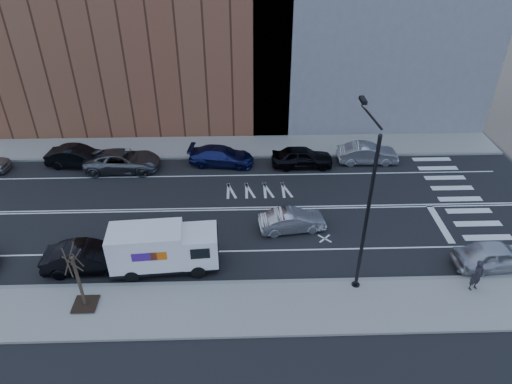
{
  "coord_description": "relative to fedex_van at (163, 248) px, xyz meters",
  "views": [
    {
      "loc": [
        1.15,
        -24.82,
        17.64
      ],
      "look_at": [
        1.9,
        -0.13,
        1.4
      ],
      "focal_mm": 32.0,
      "sensor_mm": 36.0,
      "label": 1
    }
  ],
  "objects": [
    {
      "name": "driving_sedan",
      "position": [
        7.42,
        3.27,
        -0.75
      ],
      "size": [
        4.25,
        1.97,
        1.35
      ],
      "primitive_type": "imported",
      "rotation": [
        0.0,
        0.0,
        1.71
      ],
      "color": "#A6A5AA",
      "rests_on": "ground"
    },
    {
      "name": "sidewalk_near",
      "position": [
        3.35,
        -3.2,
        -1.35
      ],
      "size": [
        44.0,
        3.6,
        0.15
      ],
      "primitive_type": "cube",
      "color": "gray",
      "rests_on": "ground"
    },
    {
      "name": "fedex_van",
      "position": [
        0.0,
        0.0,
        0.0
      ],
      "size": [
        6.06,
        2.45,
        2.71
      ],
      "rotation": [
        0.0,
        0.0,
        0.07
      ],
      "color": "black",
      "rests_on": "ground"
    },
    {
      "name": "street_tree",
      "position": [
        -3.65,
        -2.8,
        0.03
      ],
      "size": [
        1.2,
        1.2,
        3.75
      ],
      "color": "black",
      "rests_on": "ground"
    },
    {
      "name": "streetlight",
      "position": [
        10.35,
        -1.31,
        3.66
      ],
      "size": [
        0.44,
        4.02,
        9.34
      ],
      "color": "black",
      "rests_on": "ground"
    },
    {
      "name": "curb_near",
      "position": [
        3.35,
        -1.4,
        -1.34
      ],
      "size": [
        44.0,
        0.25,
        0.17
      ],
      "primitive_type": "cube",
      "color": "gray",
      "rests_on": "ground"
    },
    {
      "name": "far_parked_d",
      "position": [
        2.77,
        11.63,
        -0.7
      ],
      "size": [
        5.18,
        2.62,
        1.44
      ],
      "primitive_type": "imported",
      "rotation": [
        0.0,
        0.0,
        1.45
      ],
      "color": "navy",
      "rests_on": "ground"
    },
    {
      "name": "far_parked_c",
      "position": [
        -4.65,
        11.03,
        -0.65
      ],
      "size": [
        5.57,
        2.59,
        1.55
      ],
      "primitive_type": "imported",
      "rotation": [
        0.0,
        0.0,
        1.58
      ],
      "color": "#575A60",
      "rests_on": "ground"
    },
    {
      "name": "far_parked_f",
      "position": [
        14.07,
        11.62,
        -0.67
      ],
      "size": [
        4.62,
        1.67,
        1.52
      ],
      "primitive_type": "imported",
      "rotation": [
        0.0,
        0.0,
        1.56
      ],
      "color": "#9B9CA0",
      "rests_on": "ground"
    },
    {
      "name": "ground",
      "position": [
        3.35,
        5.6,
        -1.42
      ],
      "size": [
        120.0,
        120.0,
        0.0
      ],
      "primitive_type": "plane",
      "color": "black",
      "rests_on": "ground"
    },
    {
      "name": "near_parked_rear_a",
      "position": [
        -4.15,
        0.03,
        -0.62
      ],
      "size": [
        4.95,
        1.87,
        1.61
      ],
      "primitive_type": "imported",
      "rotation": [
        0.0,
        0.0,
        1.6
      ],
      "color": "black",
      "rests_on": "ground"
    },
    {
      "name": "far_parked_b",
      "position": [
        -8.11,
        11.68,
        -0.63
      ],
      "size": [
        4.96,
        2.23,
        1.58
      ],
      "primitive_type": "imported",
      "rotation": [
        0.0,
        0.0,
        1.45
      ],
      "color": "black",
      "rests_on": "ground"
    },
    {
      "name": "far_parked_e",
      "position": [
        8.95,
        11.14,
        -0.63
      ],
      "size": [
        4.65,
        1.87,
        1.58
      ],
      "primitive_type": "imported",
      "rotation": [
        0.0,
        0.0,
        1.57
      ],
      "color": "black",
      "rests_on": "ground"
    },
    {
      "name": "pedestrian",
      "position": [
        16.48,
        -2.25,
        -0.34
      ],
      "size": [
        0.79,
        0.66,
        1.86
      ],
      "primitive_type": "imported",
      "rotation": [
        0.0,
        0.0,
        0.38
      ],
      "color": "#252228",
      "rests_on": "sidewalk_near"
    },
    {
      "name": "curb_far",
      "position": [
        3.35,
        12.6,
        -1.34
      ],
      "size": [
        44.0,
        0.25,
        0.17
      ],
      "primitive_type": "cube",
      "color": "gray",
      "rests_on": "ground"
    },
    {
      "name": "near_parked_front",
      "position": [
        18.41,
        -0.48,
        -0.63
      ],
      "size": [
        4.77,
        2.13,
        1.59
      ],
      "primitive_type": "imported",
      "rotation": [
        0.0,
        0.0,
        1.62
      ],
      "color": "#BDBCC1",
      "rests_on": "ground"
    },
    {
      "name": "crosswalk",
      "position": [
        19.35,
        5.6,
        -1.42
      ],
      "size": [
        3.0,
        14.0,
        0.01
      ],
      "primitive_type": null,
      "color": "white",
      "rests_on": "ground"
    },
    {
      "name": "sidewalk_far",
      "position": [
        3.35,
        14.4,
        -1.35
      ],
      "size": [
        44.0,
        3.6,
        0.15
      ],
      "primitive_type": "cube",
      "color": "gray",
      "rests_on": "ground"
    },
    {
      "name": "road_markings",
      "position": [
        3.35,
        5.6,
        -1.42
      ],
      "size": [
        40.0,
        8.6,
        0.01
      ],
      "primitive_type": null,
      "color": "white",
      "rests_on": "ground"
    }
  ]
}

